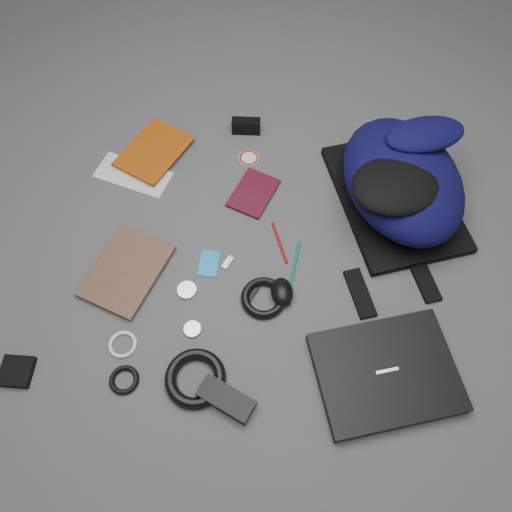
# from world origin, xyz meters

# --- Properties ---
(ground) EXTENTS (4.00, 4.00, 0.00)m
(ground) POSITION_xyz_m (0.00, 0.00, 0.00)
(ground) COLOR #4F4F51
(ground) RESTS_ON ground
(backpack) EXTENTS (0.54, 0.63, 0.22)m
(backpack) POSITION_xyz_m (0.41, 0.28, 0.11)
(backpack) COLOR black
(backpack) RESTS_ON ground
(laptop) EXTENTS (0.44, 0.39, 0.04)m
(laptop) POSITION_xyz_m (0.39, -0.30, 0.02)
(laptop) COLOR black
(laptop) RESTS_ON ground
(textbook_red) EXTENTS (0.26, 0.29, 0.03)m
(textbook_red) POSITION_xyz_m (-0.49, 0.39, 0.01)
(textbook_red) COLOR #8E3808
(textbook_red) RESTS_ON ground
(comic_book) EXTENTS (0.26, 0.31, 0.02)m
(comic_book) POSITION_xyz_m (-0.47, -0.07, 0.01)
(comic_book) COLOR #B4660C
(comic_book) RESTS_ON ground
(envelope) EXTENTS (0.27, 0.16, 0.00)m
(envelope) POSITION_xyz_m (-0.45, 0.25, 0.00)
(envelope) COLOR silver
(envelope) RESTS_ON ground
(dvd_case) EXTENTS (0.16, 0.20, 0.01)m
(dvd_case) POSITION_xyz_m (-0.04, 0.24, 0.01)
(dvd_case) COLOR #390A15
(dvd_case) RESTS_ON ground
(compact_camera) EXTENTS (0.10, 0.05, 0.05)m
(compact_camera) POSITION_xyz_m (-0.11, 0.50, 0.03)
(compact_camera) COLOR black
(compact_camera) RESTS_ON ground
(sticker_disc) EXTENTS (0.07, 0.07, 0.00)m
(sticker_disc) POSITION_xyz_m (-0.08, 0.38, 0.00)
(sticker_disc) COLOR silver
(sticker_disc) RESTS_ON ground
(pen_teal) EXTENTS (0.02, 0.15, 0.01)m
(pen_teal) POSITION_xyz_m (0.12, 0.00, 0.00)
(pen_teal) COLOR #0B6551
(pen_teal) RESTS_ON ground
(pen_red) EXTENTS (0.07, 0.14, 0.01)m
(pen_red) POSITION_xyz_m (0.06, 0.07, 0.00)
(pen_red) COLOR maroon
(pen_red) RESTS_ON ground
(id_badge) EXTENTS (0.06, 0.09, 0.00)m
(id_badge) POSITION_xyz_m (-0.14, -0.04, 0.00)
(id_badge) COLOR #1C8ED5
(id_badge) RESTS_ON ground
(usb_black) EXTENTS (0.04, 0.07, 0.01)m
(usb_black) POSITION_xyz_m (0.01, -0.11, 0.01)
(usb_black) COLOR black
(usb_black) RESTS_ON ground
(usb_silver) EXTENTS (0.03, 0.05, 0.01)m
(usb_silver) POSITION_xyz_m (-0.08, -0.03, 0.00)
(usb_silver) COLOR silver
(usb_silver) RESTS_ON ground
(key_fob) EXTENTS (0.03, 0.05, 0.01)m
(key_fob) POSITION_xyz_m (0.11, -0.11, 0.01)
(key_fob) COLOR black
(key_fob) RESTS_ON ground
(mouse) EXTENTS (0.08, 0.10, 0.05)m
(mouse) POSITION_xyz_m (0.09, -0.11, 0.02)
(mouse) COLOR black
(mouse) RESTS_ON ground
(headphone_left) EXTENTS (0.06, 0.06, 0.01)m
(headphone_left) POSITION_xyz_m (-0.18, -0.14, 0.01)
(headphone_left) COLOR silver
(headphone_left) RESTS_ON ground
(headphone_right) EXTENTS (0.06, 0.06, 0.01)m
(headphone_right) POSITION_xyz_m (-0.14, -0.25, 0.01)
(headphone_right) COLOR silver
(headphone_right) RESTS_ON ground
(cable_coil) EXTENTS (0.17, 0.17, 0.03)m
(cable_coil) POSITION_xyz_m (0.04, -0.13, 0.01)
(cable_coil) COLOR black
(cable_coil) RESTS_ON ground
(power_brick) EXTENTS (0.16, 0.11, 0.04)m
(power_brick) POSITION_xyz_m (-0.01, -0.43, 0.02)
(power_brick) COLOR black
(power_brick) RESTS_ON ground
(power_cord_coil) EXTENTS (0.20, 0.20, 0.03)m
(power_cord_coil) POSITION_xyz_m (-0.10, -0.39, 0.02)
(power_cord_coil) COLOR black
(power_cord_coil) RESTS_ON ground
(pouch) EXTENTS (0.09, 0.09, 0.02)m
(pouch) POSITION_xyz_m (-0.58, -0.44, 0.01)
(pouch) COLOR black
(pouch) RESTS_ON ground
(earbud_coil) EXTENTS (0.11, 0.11, 0.01)m
(earbud_coil) POSITION_xyz_m (-0.29, -0.42, 0.01)
(earbud_coil) COLOR black
(earbud_coil) RESTS_ON ground
(white_cable_coil) EXTENTS (0.10, 0.10, 0.01)m
(white_cable_coil) POSITION_xyz_m (-0.32, -0.32, 0.01)
(white_cable_coil) COLOR white
(white_cable_coil) RESTS_ON ground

